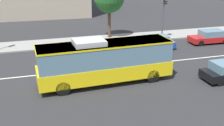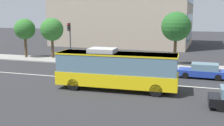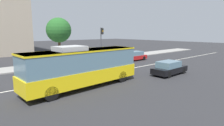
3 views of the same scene
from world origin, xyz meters
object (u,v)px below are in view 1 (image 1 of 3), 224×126
at_px(sedan_red, 210,37).
at_px(traffic_light_mid_block, 164,9).
at_px(sedan_blue, 153,43).
at_px(transit_bus, 105,60).

bearing_deg(sedan_red, traffic_light_mid_block, -28.71).
xyz_separation_m(sedan_blue, sedan_red, (7.07, 0.45, 0.00)).
height_order(sedan_red, traffic_light_mid_block, traffic_light_mid_block).
xyz_separation_m(sedan_red, traffic_light_mid_block, (-4.53, 2.62, 2.84)).
distance_m(sedan_red, traffic_light_mid_block, 5.96).
distance_m(transit_bus, traffic_light_mid_block, 13.68).
bearing_deg(transit_bus, traffic_light_mid_block, 43.25).
xyz_separation_m(sedan_blue, traffic_light_mid_block, (2.53, 3.07, 2.84)).
bearing_deg(traffic_light_mid_block, transit_bus, -49.89).
relative_size(transit_bus, sedan_red, 2.22).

